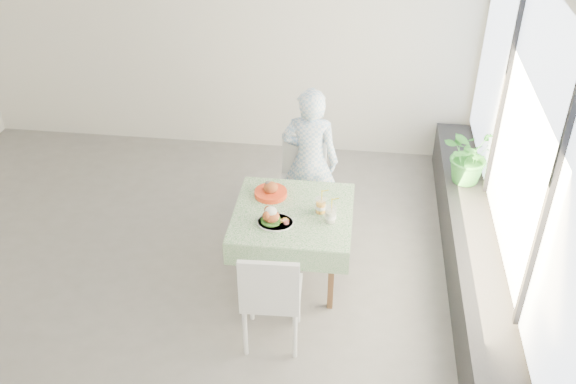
# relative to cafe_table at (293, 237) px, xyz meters

# --- Properties ---
(floor) EXTENTS (6.00, 6.00, 0.00)m
(floor) POSITION_rel_cafe_table_xyz_m (-1.16, -0.05, -0.46)
(floor) COLOR slate
(floor) RESTS_ON ground
(wall_back) EXTENTS (6.00, 0.02, 2.80)m
(wall_back) POSITION_rel_cafe_table_xyz_m (-1.16, 2.45, 0.94)
(wall_back) COLOR white
(wall_back) RESTS_ON ground
(wall_front) EXTENTS (6.00, 0.02, 2.80)m
(wall_front) POSITION_rel_cafe_table_xyz_m (-1.16, -2.55, 0.94)
(wall_front) COLOR white
(wall_front) RESTS_ON ground
(wall_right) EXTENTS (0.02, 5.00, 2.80)m
(wall_right) POSITION_rel_cafe_table_xyz_m (1.84, -0.05, 0.94)
(wall_right) COLOR white
(wall_right) RESTS_ON ground
(window_pane) EXTENTS (0.01, 4.80, 2.18)m
(window_pane) POSITION_rel_cafe_table_xyz_m (1.81, -0.05, 1.19)
(window_pane) COLOR #D1E0F9
(window_pane) RESTS_ON ground
(window_ledge) EXTENTS (0.40, 4.80, 0.50)m
(window_ledge) POSITION_rel_cafe_table_xyz_m (1.64, -0.05, -0.21)
(window_ledge) COLOR black
(window_ledge) RESTS_ON ground
(cafe_table) EXTENTS (1.04, 1.04, 0.74)m
(cafe_table) POSITION_rel_cafe_table_xyz_m (0.00, 0.00, 0.00)
(cafe_table) COLOR brown
(cafe_table) RESTS_ON ground
(chair_far) EXTENTS (0.53, 0.53, 0.96)m
(chair_far) POSITION_rel_cafe_table_xyz_m (-0.03, 0.80, -0.16)
(chair_far) COLOR white
(chair_far) RESTS_ON ground
(chair_near) EXTENTS (0.49, 0.49, 0.99)m
(chair_near) POSITION_rel_cafe_table_xyz_m (-0.07, -0.82, -0.16)
(chair_near) COLOR white
(chair_near) RESTS_ON ground
(diner) EXTENTS (0.60, 0.42, 1.56)m
(diner) POSITION_rel_cafe_table_xyz_m (0.07, 0.81, 0.32)
(diner) COLOR #87B0D8
(diner) RESTS_ON ground
(main_dish) EXTENTS (0.32, 0.32, 0.16)m
(main_dish) POSITION_rel_cafe_table_xyz_m (-0.15, -0.19, 0.33)
(main_dish) COLOR white
(main_dish) RESTS_ON cafe_table
(juice_cup_orange) EXTENTS (0.10, 0.10, 0.28)m
(juice_cup_orange) POSITION_rel_cafe_table_xyz_m (0.24, 0.02, 0.35)
(juice_cup_orange) COLOR white
(juice_cup_orange) RESTS_ON cafe_table
(juice_cup_lemonade) EXTENTS (0.10, 0.10, 0.29)m
(juice_cup_lemonade) POSITION_rel_cafe_table_xyz_m (0.34, -0.11, 0.35)
(juice_cup_lemonade) COLOR white
(juice_cup_lemonade) RESTS_ON cafe_table
(second_dish) EXTENTS (0.30, 0.30, 0.14)m
(second_dish) POSITION_rel_cafe_table_xyz_m (-0.23, 0.23, 0.32)
(second_dish) COLOR red
(second_dish) RESTS_ON cafe_table
(potted_plant) EXTENTS (0.72, 0.72, 0.61)m
(potted_plant) POSITION_rel_cafe_table_xyz_m (1.64, 1.12, 0.34)
(potted_plant) COLOR #2E7125
(potted_plant) RESTS_ON window_ledge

